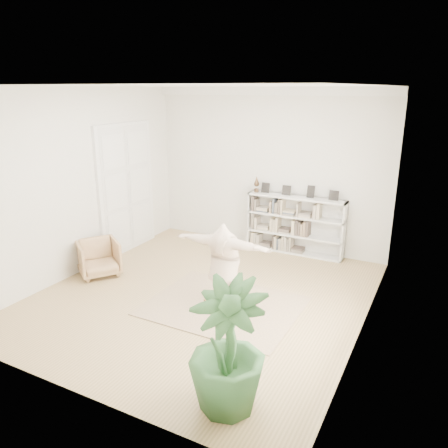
% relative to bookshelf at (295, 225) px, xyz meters
% --- Properties ---
extents(floor, '(6.00, 6.00, 0.00)m').
position_rel_bookshelf_xyz_m(floor, '(-0.74, -2.82, -0.64)').
color(floor, olive).
rests_on(floor, ground).
extents(room_shell, '(6.00, 6.00, 6.00)m').
position_rel_bookshelf_xyz_m(room_shell, '(-0.74, 0.12, 2.87)').
color(room_shell, silver).
rests_on(room_shell, floor).
extents(doors, '(0.09, 1.78, 2.92)m').
position_rel_bookshelf_xyz_m(doors, '(-3.45, -1.52, 0.76)').
color(doors, white).
rests_on(doors, floor).
extents(bookshelf, '(2.20, 0.35, 1.64)m').
position_rel_bookshelf_xyz_m(bookshelf, '(0.00, 0.00, 0.00)').
color(bookshelf, silver).
rests_on(bookshelf, floor).
extents(armchair, '(1.07, 1.06, 0.71)m').
position_rel_bookshelf_xyz_m(armchair, '(-3.04, -2.97, -0.28)').
color(armchair, tan).
rests_on(armchair, floor).
extents(rug, '(2.52, 2.02, 0.02)m').
position_rel_bookshelf_xyz_m(rug, '(-0.22, -3.03, -0.63)').
color(rug, tan).
rests_on(rug, floor).
extents(rocker_board, '(0.45, 0.27, 0.10)m').
position_rel_bookshelf_xyz_m(rocker_board, '(-0.22, -3.03, -0.57)').
color(rocker_board, olive).
rests_on(rocker_board, rug).
extents(person, '(1.73, 0.48, 1.41)m').
position_rel_bookshelf_xyz_m(person, '(-0.22, -3.03, 0.18)').
color(person, '#C4A993').
rests_on(person, rocker_board).
extents(houseplant, '(0.91, 0.91, 1.58)m').
position_rel_bookshelf_xyz_m(houseplant, '(0.94, -5.18, 0.16)').
color(houseplant, '#2C582C').
rests_on(houseplant, floor).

